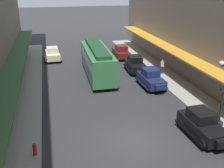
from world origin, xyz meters
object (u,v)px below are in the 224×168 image
(parked_car_0, at_px, (202,124))
(streetcar, at_px, (97,60))
(pedestrian_0, at_px, (162,67))
(parked_car_4, at_px, (135,64))
(pedestrian_1, at_px, (20,62))
(fire_hydrant, at_px, (35,149))
(parked_car_5, at_px, (121,52))
(parked_car_1, at_px, (151,78))
(lamp_post_with_clock, at_px, (224,91))
(parked_car_3, at_px, (53,54))

(parked_car_0, distance_m, streetcar, 14.35)
(parked_car_0, relative_size, pedestrian_0, 2.62)
(streetcar, bearing_deg, parked_car_4, 6.61)
(parked_car_0, relative_size, pedestrian_1, 2.62)
(fire_hydrant, height_order, pedestrian_0, pedestrian_0)
(parked_car_5, relative_size, fire_hydrant, 5.23)
(parked_car_1, bearing_deg, pedestrian_1, 146.10)
(pedestrian_0, bearing_deg, parked_car_4, 145.00)
(parked_car_0, bearing_deg, parked_car_1, 89.98)
(parked_car_1, height_order, parked_car_5, same)
(parked_car_5, xyz_separation_m, lamp_post_with_clock, (1.75, -19.53, 2.04))
(parked_car_4, distance_m, lamp_post_with_clock, 13.85)
(parked_car_3, height_order, streetcar, streetcar)
(lamp_post_with_clock, relative_size, fire_hydrant, 6.29)
(parked_car_5, height_order, fire_hydrant, parked_car_5)
(parked_car_1, relative_size, parked_car_5, 1.00)
(lamp_post_with_clock, relative_size, pedestrian_1, 3.15)
(parked_car_5, bearing_deg, pedestrian_0, -70.97)
(parked_car_1, xyz_separation_m, pedestrian_1, (-13.16, 8.85, 0.05))
(lamp_post_with_clock, bearing_deg, parked_car_5, 95.12)
(parked_car_0, bearing_deg, parked_car_4, 89.93)
(parked_car_1, height_order, pedestrian_1, parked_car_1)
(parked_car_4, bearing_deg, parked_car_5, 90.83)
(lamp_post_with_clock, xyz_separation_m, fire_hydrant, (-12.75, -0.11, -2.42))
(parked_car_1, xyz_separation_m, lamp_post_with_clock, (1.68, -8.75, 2.04))
(parked_car_1, relative_size, lamp_post_with_clock, 0.83)
(parked_car_0, bearing_deg, pedestrian_0, 78.03)
(pedestrian_0, bearing_deg, parked_car_3, 142.95)
(streetcar, height_order, fire_hydrant, streetcar)
(parked_car_0, relative_size, parked_car_1, 1.00)
(parked_car_3, bearing_deg, streetcar, -58.90)
(parked_car_3, relative_size, fire_hydrant, 5.25)
(parked_car_5, relative_size, lamp_post_with_clock, 0.83)
(parked_car_0, distance_m, lamp_post_with_clock, 2.69)
(lamp_post_with_clock, bearing_deg, parked_car_3, 117.83)
(streetcar, distance_m, pedestrian_0, 7.40)
(parked_car_3, distance_m, lamp_post_with_clock, 23.56)
(parked_car_1, distance_m, lamp_post_with_clock, 9.14)
(parked_car_1, distance_m, streetcar, 6.40)
(pedestrian_0, bearing_deg, fire_hydrant, -138.98)
(parked_car_3, relative_size, pedestrian_0, 2.63)
(parked_car_5, xyz_separation_m, streetcar, (-4.57, -6.47, 0.96))
(parked_car_3, bearing_deg, lamp_post_with_clock, -62.17)
(parked_car_5, distance_m, pedestrian_1, 13.23)
(streetcar, relative_size, pedestrian_0, 5.89)
(parked_car_4, height_order, streetcar, streetcar)
(pedestrian_0, height_order, pedestrian_1, same)
(parked_car_3, height_order, pedestrian_1, parked_car_3)
(parked_car_3, distance_m, streetcar, 9.04)
(parked_car_0, height_order, streetcar, streetcar)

